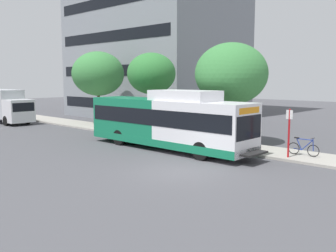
# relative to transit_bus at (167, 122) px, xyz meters

# --- Properties ---
(ground_plane) EXTENTS (120.00, 120.00, 0.00)m
(ground_plane) POSITION_rel_transit_bus_xyz_m (-3.86, 3.57, -1.70)
(ground_plane) COLOR #4C4C51
(sidewalk_curb) EXTENTS (3.00, 56.00, 0.14)m
(sidewalk_curb) POSITION_rel_transit_bus_xyz_m (3.14, 1.57, -1.63)
(sidewalk_curb) COLOR #A8A399
(sidewalk_curb) RESTS_ON ground
(transit_bus) EXTENTS (2.58, 12.25, 3.65)m
(transit_bus) POSITION_rel_transit_bus_xyz_m (0.00, 0.00, 0.00)
(transit_bus) COLOR white
(transit_bus) RESTS_ON ground
(bus_stop_sign_pole) EXTENTS (0.10, 0.36, 2.60)m
(bus_stop_sign_pole) POSITION_rel_transit_bus_xyz_m (2.16, -6.85, -0.05)
(bus_stop_sign_pole) COLOR red
(bus_stop_sign_pole) RESTS_ON sidewalk_curb
(bicycle_parked) EXTENTS (0.52, 1.76, 1.02)m
(bicycle_parked) POSITION_rel_transit_bus_xyz_m (3.17, -7.25, -1.14)
(bicycle_parked) COLOR black
(bicycle_parked) RESTS_ON sidewalk_curb
(street_tree_near_stop) EXTENTS (4.70, 4.70, 6.50)m
(street_tree_near_stop) POSITION_rel_transit_bus_xyz_m (3.96, -1.92, 2.93)
(street_tree_near_stop) COLOR #4C3823
(street_tree_near_stop) RESTS_ON sidewalk_curb
(street_tree_mid_block) EXTENTS (3.79, 3.79, 6.20)m
(street_tree_mid_block) POSITION_rel_transit_bus_xyz_m (3.97, 5.47, 3.01)
(street_tree_mid_block) COLOR #4C3823
(street_tree_mid_block) RESTS_ON sidewalk_curb
(street_tree_far_block) EXTENTS (4.76, 4.76, 6.67)m
(street_tree_far_block) POSITION_rel_transit_bus_xyz_m (4.28, 12.81, 3.07)
(street_tree_far_block) COLOR #4C3823
(street_tree_far_block) RESTS_ON sidewalk_curb
(box_truck_background) EXTENTS (2.32, 7.01, 3.25)m
(box_truck_background) POSITION_rel_transit_bus_xyz_m (-0.80, 20.97, 0.04)
(box_truck_background) COLOR silver
(box_truck_background) RESTS_ON ground
(lattice_comm_tower) EXTENTS (1.10, 1.10, 31.95)m
(lattice_comm_tower) POSITION_rel_transit_bus_xyz_m (16.43, 29.22, 9.01)
(lattice_comm_tower) COLOR #B7B7BC
(lattice_comm_tower) RESTS_ON ground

